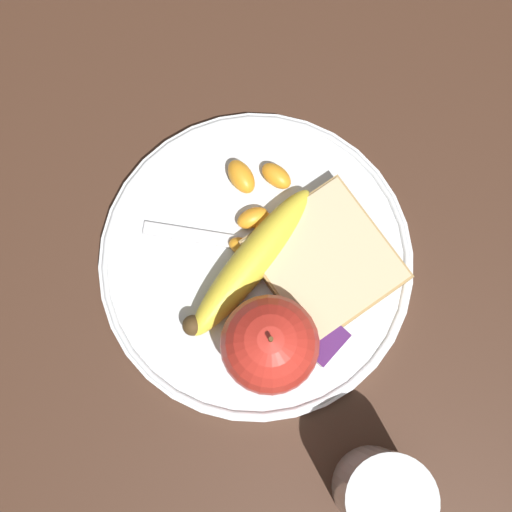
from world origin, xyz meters
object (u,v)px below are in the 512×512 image
juice_glass (381,493)px  jam_packet (317,335)px  plate (256,261)px  bread_slice (325,261)px  fork (261,246)px  banana (249,262)px  apple (270,344)px

juice_glass → jam_packet: juice_glass is taller
plate → juice_glass: juice_glass is taller
bread_slice → plate: bearing=39.8°
bread_slice → fork: 0.06m
juice_glass → bread_slice: bearing=-36.6°
banana → jam_packet: bearing=175.3°
banana → bread_slice: banana is taller
juice_glass → fork: bearing=-23.4°
apple → jam_packet: size_ratio=2.03×
plate → jam_packet: jam_packet is taller
banana → fork: size_ratio=1.03×
juice_glass → jam_packet: (0.12, -0.06, -0.02)m
bread_slice → jam_packet: (-0.04, 0.05, -0.00)m
banana → bread_slice: 0.07m
juice_glass → fork: size_ratio=0.59×
bread_slice → juice_glass: bearing=143.4°
banana → bread_slice: (-0.05, -0.05, -0.01)m
apple → plate: bearing=-39.7°
banana → fork: (0.00, -0.02, -0.01)m
apple → jam_packet: apple is taller
apple → banana: size_ratio=0.55×
fork → jam_packet: jam_packet is taller
apple → juice_glass: bearing=169.1°
plate → juice_glass: bearing=159.1°
banana → jam_packet: banana is taller
fork → bread_slice: bearing=-5.7°
fork → apple: bearing=-76.6°
bread_slice → fork: (0.05, 0.03, -0.01)m
juice_glass → plate: bearing=-20.9°
jam_packet → juice_glass: bearing=152.3°
banana → fork: bearing=-79.5°
apple → bread_slice: (0.01, -0.09, -0.03)m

